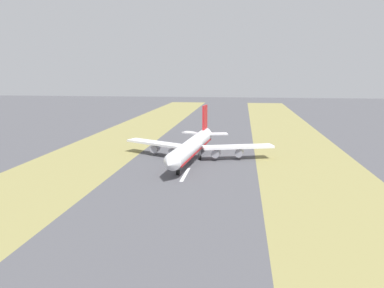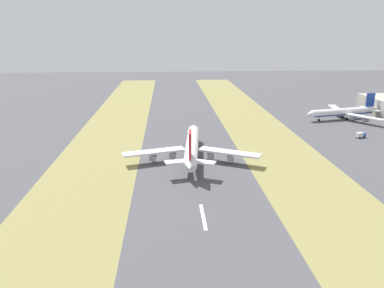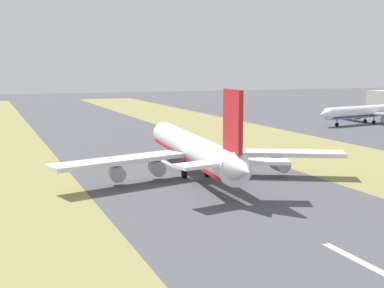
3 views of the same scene
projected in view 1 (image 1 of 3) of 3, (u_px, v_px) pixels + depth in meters
ground_plane at (194, 159)px, 152.75m from camera, size 800.00×800.00×0.00m
grass_median_west at (307, 163)px, 146.85m from camera, size 40.00×600.00×0.01m
grass_median_east at (89, 156)px, 158.64m from camera, size 40.00×600.00×0.01m
centreline_dash_near at (207, 136)px, 208.06m from camera, size 1.20×18.00×0.01m
centreline_dash_mid at (199, 151)px, 169.11m from camera, size 1.20×18.00×0.01m
centreline_dash_far at (185, 174)px, 130.17m from camera, size 1.20×18.00×0.01m
airplane_main_jet at (193, 146)px, 150.38m from camera, size 63.83×67.22×20.20m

